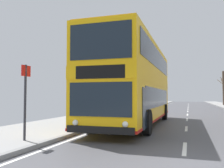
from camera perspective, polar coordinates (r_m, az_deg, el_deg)
The scene contains 3 objects.
double_decker_bus_main at distance 13.67m, azimuth 5.40°, elevation 0.13°, with size 2.76×11.37×4.35m.
bus_stop_sign_near at distance 8.57m, azimuth -19.40°, elevation -2.02°, with size 0.08×0.44×2.47m.
bare_tree_far_01 at distance 44.89m, azimuth 24.42°, elevation -0.68°, with size 1.90×2.01×6.50m.
Camera 1 is at (0.15, -5.22, 1.57)m, focal length 39.55 mm.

